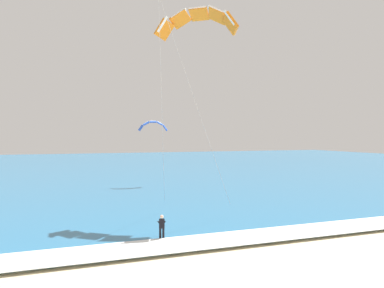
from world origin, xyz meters
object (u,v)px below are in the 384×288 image
(kite_primary, at_px, (198,20))
(kite_distant, at_px, (153,125))
(surfboard, at_px, (162,241))
(kitesurfer, at_px, (162,227))

(kite_primary, bearing_deg, kite_distant, 87.03)
(surfboard, height_order, kite_primary, kite_primary)
(surfboard, distance_m, kite_primary, 17.97)
(kitesurfer, xyz_separation_m, kite_primary, (4.80, 6.21, 15.24))
(kite_primary, bearing_deg, surfboard, -127.68)
(kitesurfer, xyz_separation_m, kite_distant, (5.78, 25.08, 7.18))
(surfboard, bearing_deg, kite_primary, 52.32)
(surfboard, height_order, kite_distant, kite_distant)
(kite_primary, xyz_separation_m, kite_distant, (0.98, 18.87, -8.07))
(surfboard, xyz_separation_m, kite_distant, (5.79, 25.10, 8.09))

